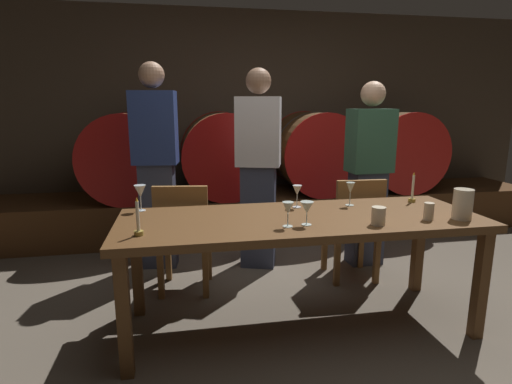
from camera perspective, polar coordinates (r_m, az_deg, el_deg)
The scene contains 23 objects.
ground_plane at distance 2.99m, azimuth 10.98°, elevation -17.30°, with size 9.15×9.15×0.00m, color brown.
back_wall at distance 5.19m, azimuth 0.68°, elevation 10.10°, with size 7.04×0.24×2.54m, color #473A2D.
barrel_shelf at distance 4.81m, azimuth 1.91°, elevation -2.67°, with size 6.34×0.90×0.46m, color #4C2D16.
wine_barrel_far_left at distance 4.60m, azimuth -17.39°, elevation 4.80°, with size 0.93×0.90×0.93m.
wine_barrel_center_left at distance 4.59m, azimuth -4.63°, elevation 5.30°, with size 0.93×0.90×0.93m.
wine_barrel_center_right at distance 4.82m, azimuth 8.09°, elevation 5.54°, with size 0.93×0.90×0.93m.
wine_barrel_far_right at distance 5.22m, azimuth 18.70°, elevation 5.53°, with size 0.93×0.90×0.93m.
dining_table at distance 2.64m, azimuth 6.28°, elevation -4.96°, with size 2.30×0.81×0.76m.
chair_left at distance 3.20m, azimuth -10.11°, elevation -5.70°, with size 0.45×0.45×0.88m.
chair_right at distance 3.48m, azimuth 13.60°, elevation -4.40°, with size 0.42×0.42×0.88m.
guest_left at distance 3.70m, azimuth -13.80°, elevation 3.71°, with size 0.41×0.28×1.81m.
guest_center at distance 3.60m, azimuth 0.33°, elevation 3.40°, with size 0.44×0.34×1.76m.
guest_right at distance 3.81m, azimuth 15.45°, elevation 2.52°, with size 0.39×0.26×1.65m.
candle_left at distance 2.31m, azimuth -16.15°, elevation -4.42°, with size 0.05×0.05×0.22m.
candle_right at distance 3.18m, azimuth 21.03°, elevation -0.20°, with size 0.05×0.05×0.22m.
pitcher at distance 2.83m, azimuth 26.94°, elevation -1.53°, with size 0.12×0.12×0.19m.
wine_glass_far_left at distance 2.82m, azimuth -15.90°, elevation 0.01°, with size 0.08×0.08×0.18m.
wine_glass_left at distance 2.37m, azimuth 4.50°, elevation -2.37°, with size 0.07×0.07×0.15m.
wine_glass_center at distance 2.42m, azimuth 7.13°, elevation -2.26°, with size 0.08×0.08×0.14m.
wine_glass_right at distance 2.82m, azimuth 5.78°, elevation 0.11°, with size 0.06×0.06×0.16m.
wine_glass_far_right at distance 2.93m, azimuth 13.07°, elevation 0.42°, with size 0.06×0.06×0.17m.
cup_left at distance 2.52m, azimuth 16.75°, elevation -3.23°, with size 0.08×0.08×0.11m, color beige.
cup_right at distance 2.73m, azimuth 23.01°, elevation -2.51°, with size 0.06×0.06×0.11m, color beige.
Camera 1 is at (-1.00, -2.41, 1.46)m, focal length 28.60 mm.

